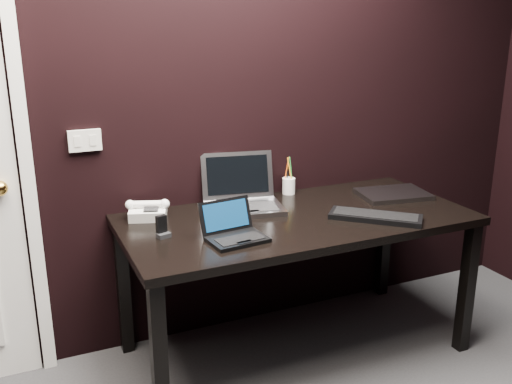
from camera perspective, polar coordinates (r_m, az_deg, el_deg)
name	(u,v)px	position (r m, az deg, el deg)	size (l,w,h in m)	color
wall_back	(209,94)	(2.90, -4.73, 9.71)	(4.00, 4.00, 0.00)	black
wall_switch	(85,140)	(2.77, -16.75, 4.96)	(0.15, 0.02, 0.10)	silver
desk	(297,231)	(2.82, 4.11, -3.91)	(1.70, 0.80, 0.74)	black
netbook	(234,232)	(2.49, -2.21, -4.04)	(0.27, 0.25, 0.16)	black
silver_laptop	(242,199)	(2.88, -1.37, -0.68)	(0.43, 0.40, 0.26)	#96969B
ext_keyboard	(375,217)	(2.79, 11.86, -2.42)	(0.42, 0.40, 0.03)	black
closed_laptop	(393,194)	(3.17, 13.54, -0.20)	(0.40, 0.31, 0.02)	gray
desk_phone	(148,211)	(2.79, -10.75, -1.85)	(0.22, 0.21, 0.10)	silver
mobile_phone	(162,229)	(2.54, -9.37, -3.67)	(0.07, 0.06, 0.10)	black
pen_cup	(289,185)	(3.13, 3.29, 0.69)	(0.09, 0.09, 0.21)	white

